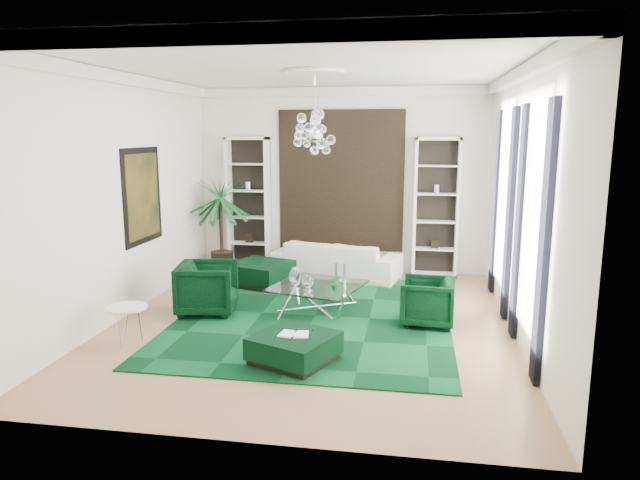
% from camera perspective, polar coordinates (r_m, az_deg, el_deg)
% --- Properties ---
extents(floor, '(6.00, 7.00, 0.02)m').
position_cam_1_polar(floor, '(8.90, -0.82, -8.33)').
color(floor, '#A78258').
rests_on(floor, ground).
extents(ceiling, '(6.00, 7.00, 0.02)m').
position_cam_1_polar(ceiling, '(8.46, -0.89, 16.93)').
color(ceiling, white).
rests_on(ceiling, ground).
extents(wall_back, '(6.00, 0.02, 3.80)m').
position_cam_1_polar(wall_back, '(11.92, 2.14, 5.94)').
color(wall_back, white).
rests_on(wall_back, ground).
extents(wall_front, '(6.00, 0.02, 3.80)m').
position_cam_1_polar(wall_front, '(5.09, -7.84, -0.68)').
color(wall_front, white).
rests_on(wall_front, ground).
extents(wall_left, '(0.02, 7.00, 3.80)m').
position_cam_1_polar(wall_left, '(9.47, -19.13, 4.10)').
color(wall_left, white).
rests_on(wall_left, ground).
extents(wall_right, '(0.02, 7.00, 3.80)m').
position_cam_1_polar(wall_right, '(8.48, 19.64, 3.35)').
color(wall_right, white).
rests_on(wall_right, ground).
extents(crown_molding, '(6.00, 7.00, 0.18)m').
position_cam_1_polar(crown_molding, '(8.45, -0.89, 16.19)').
color(crown_molding, white).
rests_on(crown_molding, ceiling).
extents(ceiling_medallion, '(0.90, 0.90, 0.05)m').
position_cam_1_polar(ceiling_medallion, '(8.75, -0.53, 16.46)').
color(ceiling_medallion, white).
rests_on(ceiling_medallion, ceiling).
extents(tapestry, '(2.50, 0.06, 2.80)m').
position_cam_1_polar(tapestry, '(11.87, 2.11, 5.92)').
color(tapestry, black).
rests_on(tapestry, wall_back).
extents(shelving_left, '(0.90, 0.38, 2.80)m').
position_cam_1_polar(shelving_left, '(12.18, -7.15, 3.60)').
color(shelving_left, white).
rests_on(shelving_left, floor).
extents(shelving_right, '(0.90, 0.38, 2.80)m').
position_cam_1_polar(shelving_right, '(11.69, 11.53, 3.17)').
color(shelving_right, white).
rests_on(shelving_right, floor).
extents(painting, '(0.04, 1.30, 1.60)m').
position_cam_1_polar(painting, '(9.99, -17.28, 4.24)').
color(painting, black).
rests_on(painting, wall_left).
extents(window_near, '(0.03, 1.10, 2.90)m').
position_cam_1_polar(window_near, '(7.60, 20.67, 2.49)').
color(window_near, white).
rests_on(window_near, wall_right).
extents(curtain_near_a, '(0.07, 0.30, 3.25)m').
position_cam_1_polar(curtain_near_a, '(6.87, 21.49, -0.48)').
color(curtain_near_a, black).
rests_on(curtain_near_a, floor).
extents(curtain_near_b, '(0.07, 0.30, 3.25)m').
position_cam_1_polar(curtain_near_b, '(8.38, 19.31, 1.57)').
color(curtain_near_b, black).
rests_on(curtain_near_b, floor).
extents(window_far, '(0.03, 1.10, 2.90)m').
position_cam_1_polar(window_far, '(9.94, 18.03, 4.46)').
color(window_far, white).
rests_on(window_far, wall_right).
extents(curtain_far_a, '(0.07, 0.30, 3.25)m').
position_cam_1_polar(curtain_far_a, '(9.20, 18.43, 2.39)').
color(curtain_far_a, black).
rests_on(curtain_far_a, floor).
extents(curtain_far_b, '(0.07, 0.30, 3.25)m').
position_cam_1_polar(curtain_far_b, '(10.73, 17.16, 3.59)').
color(curtain_far_b, black).
rests_on(curtain_far_b, floor).
extents(rug, '(4.20, 5.00, 0.02)m').
position_cam_1_polar(rug, '(9.17, -0.49, -7.61)').
color(rug, black).
rests_on(rug, floor).
extents(sofa, '(2.66, 1.50, 0.73)m').
position_cam_1_polar(sofa, '(11.51, 1.67, -1.96)').
color(sofa, white).
rests_on(sofa, floor).
extents(armchair_left, '(1.07, 1.04, 0.84)m').
position_cam_1_polar(armchair_left, '(9.41, -11.20, -4.74)').
color(armchair_left, black).
rests_on(armchair_left, floor).
extents(armchair_right, '(0.85, 0.83, 0.72)m').
position_cam_1_polar(armchair_right, '(8.85, 10.69, -6.10)').
color(armchair_right, black).
rests_on(armchair_right, floor).
extents(coffee_table, '(1.62, 1.62, 0.45)m').
position_cam_1_polar(coffee_table, '(9.34, -0.23, -5.87)').
color(coffee_table, white).
rests_on(coffee_table, floor).
extents(ottoman_side, '(1.26, 1.26, 0.45)m').
position_cam_1_polar(ottoman_side, '(10.99, -5.93, -3.39)').
color(ottoman_side, black).
rests_on(ottoman_side, floor).
extents(ottoman_front, '(1.21, 1.21, 0.37)m').
position_cam_1_polar(ottoman_front, '(7.40, -2.58, -10.80)').
color(ottoman_front, black).
rests_on(ottoman_front, floor).
extents(book, '(0.38, 0.25, 0.03)m').
position_cam_1_polar(book, '(7.33, -2.60, -9.35)').
color(book, white).
rests_on(book, ottoman_front).
extents(side_table, '(0.60, 0.60, 0.53)m').
position_cam_1_polar(side_table, '(8.39, -18.65, -8.14)').
color(side_table, white).
rests_on(side_table, floor).
extents(palm, '(1.91, 1.91, 2.55)m').
position_cam_1_polar(palm, '(12.01, -9.92, 2.82)').
color(palm, '#185926').
rests_on(palm, floor).
extents(chandelier, '(1.10, 1.10, 0.80)m').
position_cam_1_polar(chandelier, '(8.71, -0.52, 10.43)').
color(chandelier, white).
rests_on(chandelier, ceiling).
extents(table_plant, '(0.16, 0.13, 0.25)m').
position_cam_1_polar(table_plant, '(8.94, 1.57, -4.30)').
color(table_plant, '#185926').
rests_on(table_plant, coffee_table).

